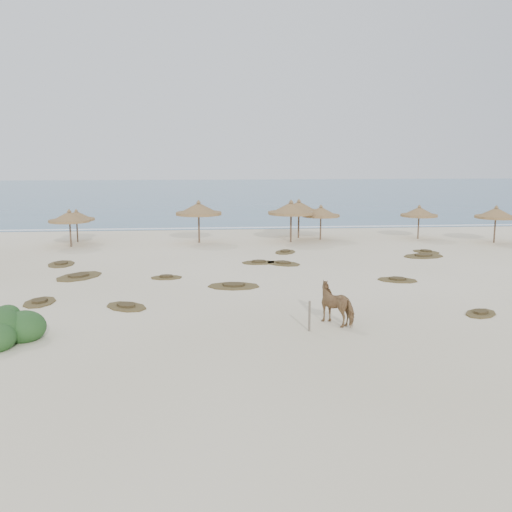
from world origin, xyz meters
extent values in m
plane|color=#F2E4C7|center=(0.00, 0.00, 0.00)|extent=(160.00, 160.00, 0.00)
cube|color=#2B6382|center=(0.00, 75.00, 0.00)|extent=(200.00, 100.00, 0.01)
cube|color=white|center=(0.00, 26.00, 0.00)|extent=(70.00, 0.60, 0.01)
cylinder|color=brown|center=(-12.16, 18.81, 0.92)|extent=(0.11, 0.11, 1.84)
cylinder|color=olive|center=(-12.16, 18.81, 1.69)|extent=(3.18, 3.18, 0.16)
cone|color=olive|center=(-12.16, 18.81, 1.98)|extent=(3.07, 3.07, 0.66)
cone|color=olive|center=(-12.16, 18.81, 2.37)|extent=(0.32, 0.32, 0.19)
cylinder|color=brown|center=(-12.16, 16.67, 1.00)|extent=(0.11, 0.11, 2.00)
cylinder|color=olive|center=(-12.16, 16.67, 1.83)|extent=(2.90, 2.90, 0.17)
cone|color=olive|center=(-12.16, 16.67, 2.14)|extent=(2.81, 2.81, 0.71)
cone|color=olive|center=(-12.16, 16.67, 2.57)|extent=(0.34, 0.34, 0.21)
cylinder|color=brown|center=(-3.21, 17.71, 1.18)|extent=(0.13, 0.13, 2.36)
cylinder|color=olive|center=(-3.21, 17.71, 2.15)|extent=(4.44, 4.44, 0.20)
cone|color=olive|center=(-3.21, 17.71, 2.52)|extent=(4.30, 4.30, 0.84)
cone|color=olive|center=(-3.21, 17.71, 3.03)|extent=(0.40, 0.40, 0.25)
cylinder|color=brown|center=(4.45, 19.52, 1.14)|extent=(0.13, 0.13, 2.27)
cylinder|color=olive|center=(4.45, 19.52, 2.08)|extent=(3.39, 3.39, 0.19)
cone|color=olive|center=(4.45, 19.52, 2.44)|extent=(3.27, 3.27, 0.81)
cone|color=olive|center=(4.45, 19.52, 2.92)|extent=(0.39, 0.39, 0.24)
cylinder|color=brown|center=(3.52, 17.40, 1.18)|extent=(0.14, 0.14, 2.36)
cylinder|color=olive|center=(3.52, 17.40, 2.16)|extent=(4.48, 4.48, 0.20)
cone|color=olive|center=(3.52, 17.40, 2.53)|extent=(4.33, 4.33, 0.84)
cone|color=olive|center=(3.52, 17.40, 3.04)|extent=(0.41, 0.41, 0.25)
cylinder|color=brown|center=(5.98, 18.53, 1.00)|extent=(0.11, 0.11, 2.00)
cylinder|color=olive|center=(5.98, 18.53, 1.83)|extent=(3.67, 3.67, 0.17)
cone|color=olive|center=(5.98, 18.53, 2.14)|extent=(3.55, 3.55, 0.71)
cone|color=olive|center=(5.98, 18.53, 2.57)|extent=(0.34, 0.34, 0.21)
cylinder|color=brown|center=(13.52, 18.23, 0.98)|extent=(0.11, 0.11, 1.97)
cylinder|color=olive|center=(13.52, 18.23, 1.80)|extent=(3.00, 3.00, 0.17)
cone|color=olive|center=(13.52, 18.23, 2.11)|extent=(2.90, 2.90, 0.70)
cone|color=olive|center=(13.52, 18.23, 2.53)|extent=(0.34, 0.34, 0.21)
cylinder|color=brown|center=(18.35, 15.80, 1.04)|extent=(0.12, 0.12, 2.07)
cylinder|color=olive|center=(18.35, 15.80, 1.90)|extent=(3.26, 3.26, 0.18)
cone|color=olive|center=(18.35, 15.80, 2.22)|extent=(3.15, 3.15, 0.74)
cone|color=olive|center=(18.35, 15.80, 2.67)|extent=(0.36, 0.36, 0.22)
imported|color=olive|center=(2.23, -3.15, 0.77)|extent=(1.78, 1.96, 1.55)
cylinder|color=#6D6352|center=(0.98, -4.03, 0.57)|extent=(0.11, 0.11, 1.14)
ellipsoid|color=#2C5625|center=(-9.13, -4.03, 0.43)|extent=(1.54, 1.54, 1.15)
ellipsoid|color=#2C5625|center=(-9.42, -3.46, 0.34)|extent=(1.15, 1.15, 0.87)
ellipsoid|color=#2C5625|center=(-9.71, -3.84, 0.87)|extent=(0.87, 0.87, 0.65)
camera|label=1|loc=(-2.76, -23.81, 6.36)|focal=40.00mm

